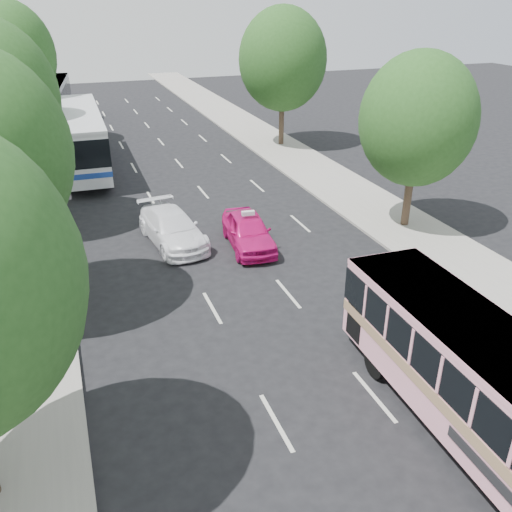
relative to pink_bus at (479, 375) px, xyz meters
name	(u,v)px	position (x,y,z in m)	size (l,w,h in m)	color
ground	(310,362)	(-2.44, 4.00, -1.83)	(120.00, 120.00, 0.00)	black
sidewalk_left	(21,188)	(-10.94, 24.00, -1.76)	(4.00, 90.00, 0.15)	#9E998E
sidewalk_right	(297,159)	(6.06, 24.00, -1.77)	(4.00, 90.00, 0.12)	#9E998E
tree_left_d	(2,81)	(-10.96, 25.94, 3.80)	(5.52, 5.52, 8.60)	#38281E
tree_left_e	(8,52)	(-10.86, 33.94, 4.60)	(6.30, 6.30, 9.82)	#38281E
tree_left_f	(10,48)	(-11.06, 41.94, 4.17)	(5.88, 5.88, 9.16)	#38281E
tree_right_near	(421,115)	(6.34, 11.94, 3.37)	(5.10, 5.10, 7.95)	#38281E
tree_right_far	(284,56)	(6.64, 27.94, 4.29)	(6.00, 6.00, 9.35)	#38281E
pink_bus	(479,375)	(0.00, 0.00, 0.00)	(2.56, 9.27, 2.94)	#FAA1B8
pink_taxi	(248,231)	(-1.44, 12.40, -1.10)	(1.73, 4.31, 1.47)	#D41271
white_pickup	(172,228)	(-4.44, 13.90, -1.12)	(2.00, 4.92, 1.43)	white
tour_coach_front	(80,135)	(-7.28, 26.86, 0.33)	(2.85, 12.06, 3.59)	silver
tour_coach_rear	(50,100)	(-8.74, 40.28, 0.27)	(3.81, 11.85, 3.48)	silver
taxi_roof_sign	(248,213)	(-1.44, 12.40, -0.27)	(0.55, 0.18, 0.18)	silver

